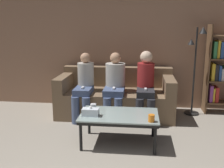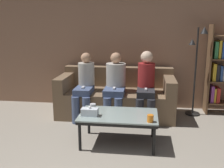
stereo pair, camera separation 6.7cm
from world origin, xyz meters
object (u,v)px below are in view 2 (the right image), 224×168
Objects in this scene: cup_near_right at (150,118)px; standing_lamp at (197,62)px; couch at (116,97)px; tissue_box at (90,112)px; seated_person_mid_right at (146,84)px; seated_person_left_end at (85,84)px; seated_person_mid_left at (115,84)px; coffee_table at (119,117)px; cup_near_left at (93,107)px.

standing_lamp is (0.81, 1.60, 0.49)m from cup_near_right.
standing_lamp reaches higher than couch.
cup_near_right is 1.86m from standing_lamp.
tissue_box is at bearing 170.66° from cup_near_right.
couch is at bearing 157.17° from seated_person_mid_right.
seated_person_left_end is 0.99× the size of seated_person_mid_left.
tissue_box is 0.19× the size of seated_person_mid_left.
seated_person_mid_right is at bearing 69.76° from coffee_table.
cup_near_left is at bearing 91.07° from tissue_box.
standing_lamp reaches higher than seated_person_mid_left.
seated_person_left_end is at bearing 106.29° from tissue_box.
cup_near_right is at bearing -47.30° from seated_person_left_end.
seated_person_mid_right is (0.36, 0.98, 0.24)m from coffee_table.
cup_near_left is 2.09m from standing_lamp.
couch is at bearing 97.79° from coffee_table.
seated_person_left_end is (-0.31, 0.84, 0.12)m from cup_near_left.
cup_near_left is 0.90m from seated_person_left_end.
coffee_table is 11.20× the size of cup_near_right.
tissue_box is (-0.21, -1.30, 0.16)m from couch.
standing_lamp reaches higher than cup_near_left.
seated_person_mid_right is at bearing -156.25° from standing_lamp.
seated_person_mid_right is at bearing 49.06° from cup_near_left.
seated_person_mid_left is (0.21, 1.10, 0.14)m from tissue_box.
cup_near_left is at bearing -142.54° from standing_lamp.
seated_person_mid_right is (-0.88, -0.39, -0.34)m from standing_lamp.
standing_lamp reaches higher than coffee_table.
cup_near_right is 1.37m from seated_person_mid_left.
tissue_box is 0.19× the size of seated_person_mid_right.
seated_person_mid_left reaches higher than cup_near_right.
cup_near_right is at bearing -29.34° from coffee_table.
cup_near_right reaches higher than coffee_table.
seated_person_mid_left is 0.97× the size of seated_person_mid_right.
seated_person_mid_right is (1.05, 0.01, 0.03)m from seated_person_left_end.
tissue_box is (-0.80, 0.13, 0.00)m from cup_near_right.
seated_person_left_end is (-0.52, -0.23, 0.28)m from couch.
couch is 9.23× the size of tissue_box.
cup_near_left is at bearing 155.70° from cup_near_right.
tissue_box is 0.14× the size of standing_lamp.
coffee_table is at bearing -80.63° from seated_person_mid_left.
tissue_box is (0.00, -0.23, 0.01)m from cup_near_left.
seated_person_mid_left is at bearing 99.37° from coffee_table.
tissue_box is (-0.37, -0.11, 0.09)m from coffee_table.
coffee_table is (0.16, -1.20, 0.07)m from couch.
seated_person_left_end is at bearing -168.34° from standing_lamp.
tissue_box is 2.23m from standing_lamp.
cup_near_right is 1.22m from seated_person_mid_right.
standing_lamp is 1.38× the size of seated_person_mid_left.
couch is at bearing 80.81° from tissue_box.
standing_lamp is at bearing 47.77° from coffee_table.
seated_person_mid_left is at bearing 76.08° from cup_near_left.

